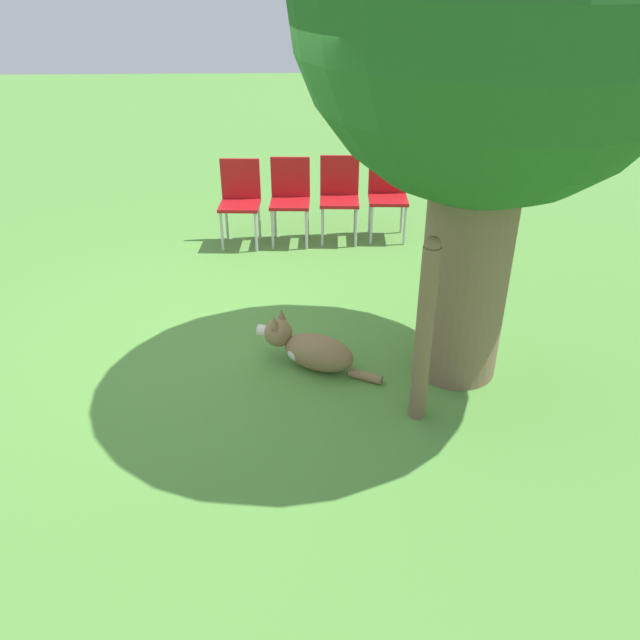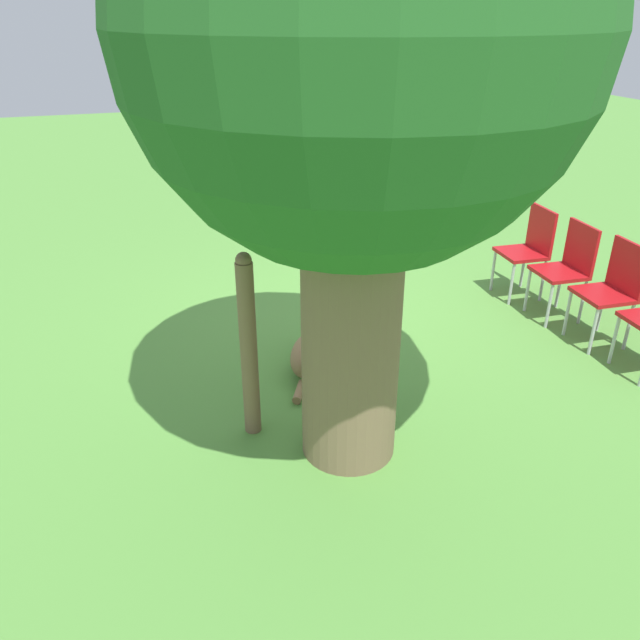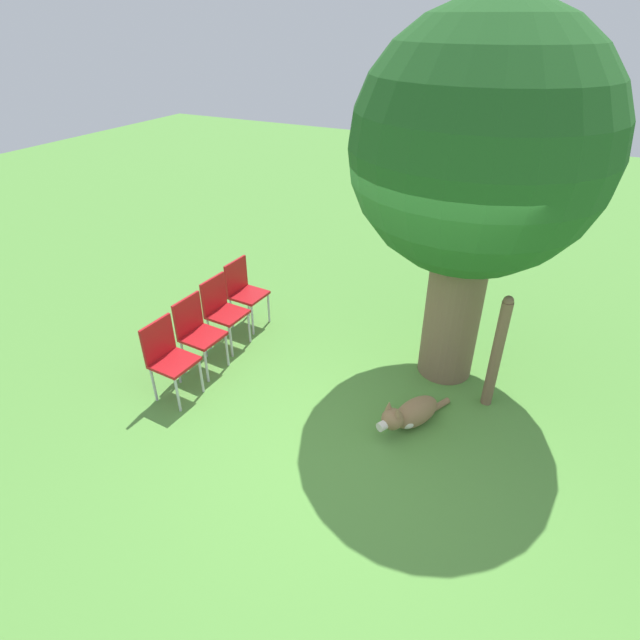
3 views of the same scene
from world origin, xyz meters
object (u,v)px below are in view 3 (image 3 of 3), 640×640
at_px(oak_tree, 478,155).
at_px(fence_post, 497,352).
at_px(red_chair_3, 244,289).
at_px(red_chair_2, 222,307).
at_px(red_chair_0, 168,355).
at_px(red_chair_1, 197,329).
at_px(dog, 411,414).

distance_m(oak_tree, fence_post, 2.03).
distance_m(fence_post, red_chair_3, 3.40).
height_order(fence_post, red_chair_2, fence_post).
height_order(red_chair_0, red_chair_3, same).
relative_size(fence_post, red_chair_0, 1.46).
distance_m(oak_tree, red_chair_1, 3.63).
height_order(oak_tree, red_chair_1, oak_tree).
xyz_separation_m(oak_tree, dog, (-0.07, -1.15, -2.43)).
bearing_deg(dog, red_chair_3, -83.01).
relative_size(dog, red_chair_0, 1.05).
distance_m(dog, red_chair_1, 2.67).
bearing_deg(red_chair_1, red_chair_0, -82.17).
xyz_separation_m(fence_post, red_chair_1, (-3.30, -0.90, -0.14)).
bearing_deg(fence_post, red_chair_0, -155.83).
xyz_separation_m(oak_tree, fence_post, (0.59, -0.40, -1.90)).
height_order(fence_post, red_chair_1, fence_post).
relative_size(red_chair_1, red_chair_3, 1.00).
distance_m(oak_tree, red_chair_3, 3.47).
height_order(red_chair_2, red_chair_3, same).
height_order(fence_post, red_chair_3, fence_post).
bearing_deg(oak_tree, red_chair_1, -154.38).
xyz_separation_m(red_chair_0, red_chair_3, (-0.13, 1.68, 0.00)).
bearing_deg(red_chair_0, fence_post, 27.46).
xyz_separation_m(red_chair_1, red_chair_3, (-0.09, 1.12, 0.00)).
bearing_deg(red_chair_1, red_chair_2, 97.83).
height_order(dog, red_chair_0, red_chair_0).
bearing_deg(red_chair_3, oak_tree, 6.98).
xyz_separation_m(oak_tree, red_chair_2, (-2.76, -0.74, -2.04)).
xyz_separation_m(dog, red_chair_3, (-2.73, 0.97, 0.39)).
relative_size(fence_post, red_chair_3, 1.46).
relative_size(oak_tree, red_chair_2, 4.18).
relative_size(oak_tree, red_chair_1, 4.18).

